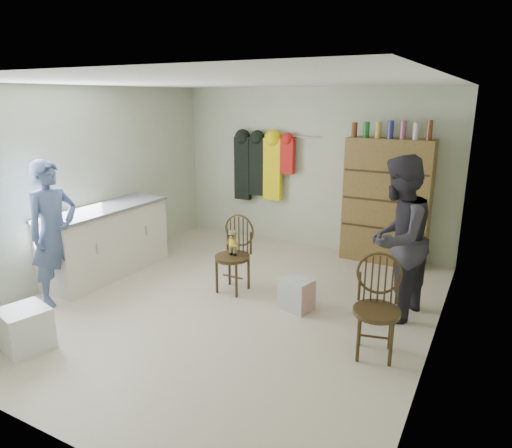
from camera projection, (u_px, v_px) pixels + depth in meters
The scene contains 11 objects.
ground_plane at pixel (230, 302), 5.42m from camera, with size 5.00×5.00×0.00m, color beige.
room_walls at pixel (251, 164), 5.44m from camera, with size 5.00×5.00×5.00m.
counter at pixel (107, 241), 6.18m from camera, with size 0.64×1.86×0.94m.
plastic_tub at pixel (25, 328), 4.39m from camera, with size 0.43×0.41×0.41m, color white.
chair_front at pixel (234, 249), 5.64m from camera, with size 0.43×0.43×0.96m.
chair_far at pixel (377, 302), 4.22m from camera, with size 0.52×0.52×0.97m.
striped_bag at pixel (296, 294), 5.20m from camera, with size 0.35×0.27×0.37m, color #E58272.
person_left at pixel (54, 233), 5.24m from camera, with size 0.62×0.40×1.69m, color #495C87.
person_right at pixel (397, 239), 4.84m from camera, with size 0.87×0.68×1.79m, color #2D2B33.
dresser at pixel (386, 201), 6.55m from camera, with size 1.20×0.39×2.06m.
coat_rack at pixel (261, 167), 7.48m from camera, with size 1.42×0.12×1.09m.
Camera 1 is at (2.64, -4.22, 2.36)m, focal length 32.00 mm.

